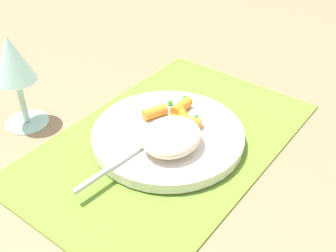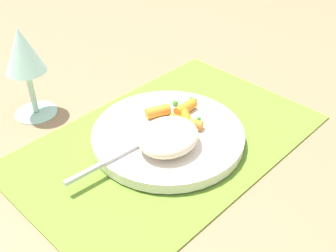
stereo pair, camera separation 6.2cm
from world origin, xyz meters
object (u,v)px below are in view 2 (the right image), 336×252
fork (141,144)px  carrot_portion (178,114)px  rice_mound (168,137)px  wine_glass (23,55)px  plate (168,135)px

fork → carrot_portion: bearing=4.2°
rice_mound → wine_glass: wine_glass is taller
carrot_portion → wine_glass: 0.26m
rice_mound → carrot_portion: size_ratio=1.01×
rice_mound → fork: rice_mound is taller
plate → wine_glass: wine_glass is taller
plate → fork: 0.05m
wine_glass → plate: bearing=-65.6°
rice_mound → wine_glass: size_ratio=0.61×
plate → fork: bearing=174.9°
carrot_portion → rice_mound: bearing=-148.9°
fork → wine_glass: size_ratio=1.35×
rice_mound → fork: (-0.03, 0.03, -0.02)m
rice_mound → carrot_portion: 0.07m
rice_mound → carrot_portion: (0.06, 0.04, -0.01)m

